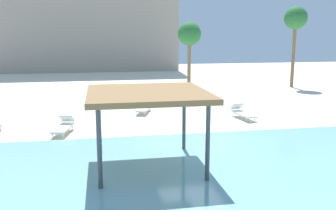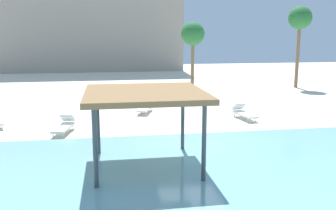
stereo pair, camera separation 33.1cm
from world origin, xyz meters
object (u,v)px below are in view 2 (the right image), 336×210
Objects in this scene: lounge_chair_2 at (145,107)px; palm_tree_0 at (300,20)px; shade_pavilion at (145,96)px; lounge_chair_4 at (64,125)px; lounge_chair_0 at (244,113)px; palm_tree_1 at (193,35)px.

lounge_chair_2 is 16.72m from palm_tree_0.
shade_pavilion is at bearing 11.15° from lounge_chair_2.
lounge_chair_4 is at bearing -146.36° from palm_tree_0.
shade_pavilion is 9.02m from lounge_chair_0.
shade_pavilion is 18.46m from palm_tree_1.
lounge_chair_0 and lounge_chair_2 have the same top height.
palm_tree_1 is (-0.30, 11.04, 4.06)m from lounge_chair_0.
shade_pavilion is 22.56m from palm_tree_0.
palm_tree_0 reaches higher than palm_tree_1.
lounge_chair_0 is (5.96, 6.43, -2.13)m from shade_pavilion.
lounge_chair_0 is at bearing -129.37° from palm_tree_0.
shade_pavilion reaches higher than lounge_chair_2.
palm_tree_1 reaches higher than lounge_chair_0.
lounge_chair_2 is 10.60m from palm_tree_1.
lounge_chair_2 is at bearing 143.59° from lounge_chair_4.
palm_tree_0 reaches higher than shade_pavilion.
palm_tree_0 reaches higher than lounge_chair_2.
lounge_chair_0 is 9.33m from lounge_chair_4.
lounge_chair_2 is (-5.07, 2.48, 0.00)m from lounge_chair_0.
palm_tree_0 is 9.02m from palm_tree_1.
palm_tree_1 is at bearing 155.10° from lounge_chair_4.
shade_pavilion is 0.73× the size of palm_tree_1.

